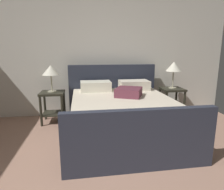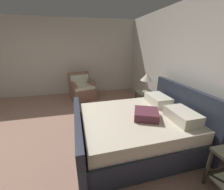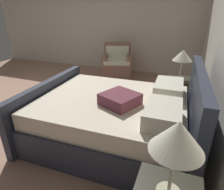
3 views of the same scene
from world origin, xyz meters
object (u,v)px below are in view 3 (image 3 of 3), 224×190
bed (116,117)px  table_lamp_left (183,56)px  table_lamp_right (177,138)px  nightstand_left (178,89)px  armchair (117,65)px

bed → table_lamp_left: 1.55m
table_lamp_right → nightstand_left: bearing=-178.5°
bed → armchair: size_ratio=2.38×
bed → nightstand_left: bed is taller
bed → table_lamp_left: (-1.20, 0.73, 0.65)m
bed → armchair: bed is taller
table_lamp_right → armchair: 4.25m
table_lamp_left → armchair: table_lamp_left is taller
bed → table_lamp_left: bearing=148.7°
bed → nightstand_left: (-1.20, 0.73, 0.06)m
table_lamp_right → table_lamp_left: bearing=-178.5°
nightstand_left → table_lamp_left: 0.59m
table_lamp_right → table_lamp_left: table_lamp_right is taller
nightstand_left → armchair: armchair is taller
nightstand_left → armchair: bearing=-130.8°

